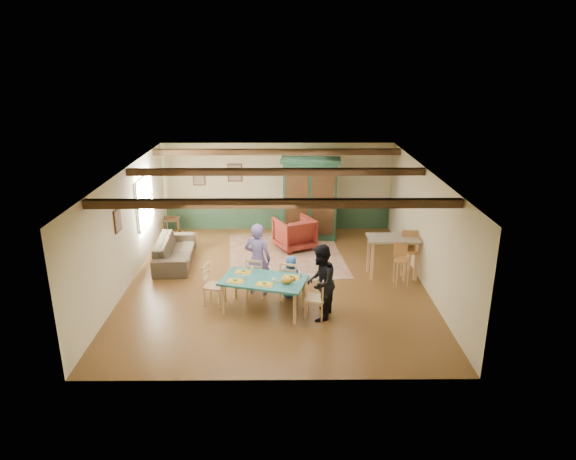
{
  "coord_description": "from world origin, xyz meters",
  "views": [
    {
      "loc": [
        0.19,
        -11.36,
        5.19
      ],
      "look_at": [
        0.29,
        0.46,
        1.15
      ],
      "focal_mm": 32.0,
      "sensor_mm": 36.0,
      "label": 1
    }
  ],
  "objects_px": {
    "person_child": "(291,277)",
    "cat": "(287,280)",
    "dining_chair_far_right": "(290,280)",
    "person_man": "(258,259)",
    "end_table": "(172,228)",
    "sofa": "(175,251)",
    "bar_stool_left": "(402,264)",
    "dining_chair_far_left": "(257,276)",
    "armoire": "(310,199)",
    "bar_stool_right": "(410,256)",
    "person_woman": "(320,283)",
    "counter_table": "(392,257)",
    "table_lamp": "(171,209)",
    "dining_chair_end_left": "(215,285)",
    "dining_chair_end_right": "(315,297)",
    "armchair": "(295,233)",
    "dining_table": "(264,295)"
  },
  "relations": [
    {
      "from": "dining_chair_far_right",
      "to": "person_man",
      "type": "xyz_separation_m",
      "value": [
        -0.73,
        0.29,
        0.38
      ]
    },
    {
      "from": "dining_chair_end_right",
      "to": "armchair",
      "type": "bearing_deg",
      "value": -159.24
    },
    {
      "from": "end_table",
      "to": "bar_stool_right",
      "type": "distance_m",
      "value": 7.1
    },
    {
      "from": "person_man",
      "to": "end_table",
      "type": "xyz_separation_m",
      "value": [
        -2.75,
        3.86,
        -0.54
      ]
    },
    {
      "from": "dining_chair_end_left",
      "to": "counter_table",
      "type": "xyz_separation_m",
      "value": [
        4.15,
        1.52,
        0.04
      ]
    },
    {
      "from": "cat",
      "to": "armchair",
      "type": "xyz_separation_m",
      "value": [
        0.24,
        3.98,
        -0.37
      ]
    },
    {
      "from": "dining_chair_far_left",
      "to": "dining_chair_end_left",
      "type": "relative_size",
      "value": 1.0
    },
    {
      "from": "person_child",
      "to": "table_lamp",
      "type": "distance_m",
      "value": 5.39
    },
    {
      "from": "dining_chair_end_right",
      "to": "cat",
      "type": "relative_size",
      "value": 2.64
    },
    {
      "from": "person_man",
      "to": "bar_stool_left",
      "type": "height_order",
      "value": "person_man"
    },
    {
      "from": "person_child",
      "to": "armoire",
      "type": "bearing_deg",
      "value": -82.9
    },
    {
      "from": "armoire",
      "to": "bar_stool_right",
      "type": "bearing_deg",
      "value": -47.92
    },
    {
      "from": "dining_chair_end_right",
      "to": "end_table",
      "type": "distance_m",
      "value": 6.42
    },
    {
      "from": "bar_stool_right",
      "to": "dining_chair_far_left",
      "type": "bearing_deg",
      "value": -163.52
    },
    {
      "from": "dining_chair_end_left",
      "to": "cat",
      "type": "xyz_separation_m",
      "value": [
        1.57,
        -0.55,
        0.36
      ]
    },
    {
      "from": "dining_chair_end_right",
      "to": "dining_table",
      "type": "bearing_deg",
      "value": -90.0
    },
    {
      "from": "dining_table",
      "to": "counter_table",
      "type": "xyz_separation_m",
      "value": [
        3.08,
        1.82,
        0.14
      ]
    },
    {
      "from": "dining_chair_far_left",
      "to": "end_table",
      "type": "height_order",
      "value": "dining_chair_far_left"
    },
    {
      "from": "bar_stool_right",
      "to": "table_lamp",
      "type": "bearing_deg",
      "value": 157.48
    },
    {
      "from": "counter_table",
      "to": "bar_stool_left",
      "type": "relative_size",
      "value": 1.2
    },
    {
      "from": "person_woman",
      "to": "sofa",
      "type": "height_order",
      "value": "person_woman"
    },
    {
      "from": "person_child",
      "to": "cat",
      "type": "height_order",
      "value": "person_child"
    },
    {
      "from": "table_lamp",
      "to": "counter_table",
      "type": "bearing_deg",
      "value": -25.79
    },
    {
      "from": "dining_chair_far_right",
      "to": "end_table",
      "type": "distance_m",
      "value": 5.42
    },
    {
      "from": "dining_table",
      "to": "armoire",
      "type": "xyz_separation_m",
      "value": [
        1.2,
        4.63,
        0.84
      ]
    },
    {
      "from": "dining_table",
      "to": "dining_chair_far_right",
      "type": "xyz_separation_m",
      "value": [
        0.57,
        0.57,
        0.1
      ]
    },
    {
      "from": "bar_stool_left",
      "to": "end_table",
      "type": "bearing_deg",
      "value": 147.43
    },
    {
      "from": "armchair",
      "to": "sofa",
      "type": "relative_size",
      "value": 0.44
    },
    {
      "from": "end_table",
      "to": "table_lamp",
      "type": "distance_m",
      "value": 0.57
    },
    {
      "from": "sofa",
      "to": "cat",
      "type": "bearing_deg",
      "value": -139.1
    },
    {
      "from": "person_woman",
      "to": "counter_table",
      "type": "xyz_separation_m",
      "value": [
        1.9,
        2.16,
        -0.3
      ]
    },
    {
      "from": "sofa",
      "to": "bar_stool_left",
      "type": "bearing_deg",
      "value": -107.57
    },
    {
      "from": "dining_table",
      "to": "person_woman",
      "type": "height_order",
      "value": "person_woman"
    },
    {
      "from": "dining_chair_end_left",
      "to": "bar_stool_left",
      "type": "relative_size",
      "value": 0.92
    },
    {
      "from": "dining_chair_end_left",
      "to": "person_man",
      "type": "distance_m",
      "value": 1.13
    },
    {
      "from": "dining_chair_end_right",
      "to": "armchair",
      "type": "height_order",
      "value": "dining_chair_end_right"
    },
    {
      "from": "dining_chair_far_left",
      "to": "end_table",
      "type": "relative_size",
      "value": 1.55
    },
    {
      "from": "armchair",
      "to": "bar_stool_left",
      "type": "height_order",
      "value": "bar_stool_left"
    },
    {
      "from": "counter_table",
      "to": "table_lamp",
      "type": "bearing_deg",
      "value": 154.21
    },
    {
      "from": "dining_chair_end_right",
      "to": "person_woman",
      "type": "bearing_deg",
      "value": 90.0
    },
    {
      "from": "counter_table",
      "to": "dining_chair_end_left",
      "type": "bearing_deg",
      "value": -159.94
    },
    {
      "from": "person_child",
      "to": "counter_table",
      "type": "bearing_deg",
      "value": -138.79
    },
    {
      "from": "sofa",
      "to": "end_table",
      "type": "height_order",
      "value": "sofa"
    },
    {
      "from": "dining_chair_far_right",
      "to": "bar_stool_right",
      "type": "relative_size",
      "value": 0.79
    },
    {
      "from": "person_child",
      "to": "armoire",
      "type": "distance_m",
      "value": 4.1
    },
    {
      "from": "person_woman",
      "to": "bar_stool_right",
      "type": "xyz_separation_m",
      "value": [
        2.31,
        1.99,
        -0.22
      ]
    },
    {
      "from": "armchair",
      "to": "person_child",
      "type": "bearing_deg",
      "value": 61.18
    },
    {
      "from": "dining_chair_far_left",
      "to": "table_lamp",
      "type": "height_order",
      "value": "table_lamp"
    },
    {
      "from": "end_table",
      "to": "sofa",
      "type": "bearing_deg",
      "value": -76.28
    },
    {
      "from": "sofa",
      "to": "person_man",
      "type": "bearing_deg",
      "value": -133.18
    }
  ]
}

